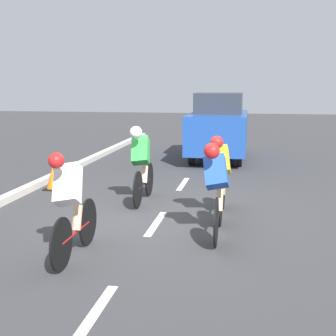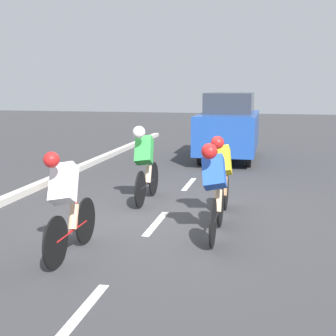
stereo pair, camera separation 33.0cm
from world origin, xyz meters
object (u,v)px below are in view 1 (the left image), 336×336
(cyclist_green, at_px, (141,162))
(support_car, at_px, (219,126))
(cyclist_blue, at_px, (217,187))
(traffic_cone, at_px, (53,179))
(cyclist_white, at_px, (70,203))
(cyclist_yellow, at_px, (220,175))

(cyclist_green, relative_size, support_car, 0.45)
(cyclist_blue, height_order, support_car, support_car)
(traffic_cone, bearing_deg, cyclist_white, 116.85)
(cyclist_yellow, relative_size, traffic_cone, 3.57)
(cyclist_green, bearing_deg, traffic_cone, -19.41)
(cyclist_blue, relative_size, traffic_cone, 3.56)
(cyclist_green, xyz_separation_m, support_car, (-1.11, -5.69, 0.22))
(cyclist_white, bearing_deg, cyclist_yellow, -128.38)
(cyclist_blue, xyz_separation_m, support_car, (0.48, -7.55, 0.26))
(cyclist_white, bearing_deg, cyclist_green, -94.33)
(traffic_cone, bearing_deg, cyclist_green, 160.59)
(cyclist_white, xyz_separation_m, traffic_cone, (1.96, -3.86, -0.52))
(cyclist_white, relative_size, traffic_cone, 3.37)
(cyclist_green, bearing_deg, cyclist_blue, 130.48)
(cyclist_yellow, bearing_deg, cyclist_blue, 90.52)
(cyclist_blue, relative_size, cyclist_green, 1.02)
(traffic_cone, bearing_deg, support_car, -123.90)
(support_car, bearing_deg, cyclist_white, 81.27)
(cyclist_white, distance_m, cyclist_green, 3.10)
(cyclist_blue, bearing_deg, cyclist_green, -49.52)
(cyclist_yellow, distance_m, traffic_cone, 4.12)
(cyclist_green, distance_m, support_car, 5.80)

